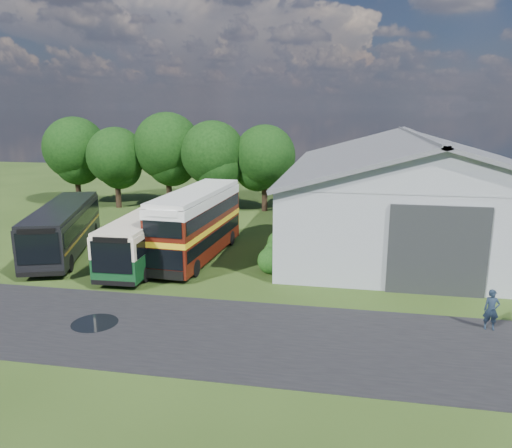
% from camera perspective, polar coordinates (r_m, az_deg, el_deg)
% --- Properties ---
extents(ground, '(120.00, 120.00, 0.00)m').
position_cam_1_polar(ground, '(27.32, -12.14, -8.72)').
color(ground, '#1F3310').
rests_on(ground, ground).
extents(asphalt_road, '(60.00, 8.00, 0.02)m').
position_cam_1_polar(asphalt_road, '(23.75, -8.14, -12.02)').
color(asphalt_road, black).
rests_on(asphalt_road, ground).
extents(puddle, '(2.20, 2.20, 0.01)m').
position_cam_1_polar(puddle, '(25.47, -17.94, -10.76)').
color(puddle, black).
rests_on(puddle, ground).
extents(storage_shed, '(18.80, 24.80, 8.15)m').
position_cam_1_polar(storage_shed, '(39.99, 17.55, 4.13)').
color(storage_shed, gray).
rests_on(storage_shed, ground).
extents(tree_left_a, '(6.46, 6.46, 9.12)m').
position_cam_1_polar(tree_left_a, '(55.62, -19.99, 8.13)').
color(tree_left_a, black).
rests_on(tree_left_a, ground).
extents(tree_left_b, '(5.78, 5.78, 8.16)m').
position_cam_1_polar(tree_left_b, '(52.42, -15.73, 7.48)').
color(tree_left_b, black).
rests_on(tree_left_b, ground).
extents(tree_mid, '(6.80, 6.80, 9.60)m').
position_cam_1_polar(tree_mid, '(51.54, -10.11, 8.72)').
color(tree_mid, black).
rests_on(tree_mid, ground).
extents(tree_right_a, '(6.26, 6.26, 8.83)m').
position_cam_1_polar(tree_right_a, '(49.07, -4.97, 8.07)').
color(tree_right_a, black).
rests_on(tree_right_a, ground).
extents(tree_right_b, '(5.98, 5.98, 8.45)m').
position_cam_1_polar(tree_right_b, '(48.78, 1.01, 7.79)').
color(tree_right_b, black).
rests_on(tree_right_b, ground).
extents(shrub_front, '(1.70, 1.70, 1.70)m').
position_cam_1_polar(shrub_front, '(31.29, 1.72, -5.55)').
color(shrub_front, '#194714').
rests_on(shrub_front, ground).
extents(shrub_mid, '(1.60, 1.60, 1.60)m').
position_cam_1_polar(shrub_mid, '(33.17, 2.27, -4.46)').
color(shrub_mid, '#194714').
rests_on(shrub_mid, ground).
extents(shrub_back, '(1.80, 1.80, 1.80)m').
position_cam_1_polar(shrub_back, '(35.06, 2.75, -3.48)').
color(shrub_back, '#194714').
rests_on(shrub_back, ground).
extents(bus_green_single, '(3.12, 11.90, 3.26)m').
position_cam_1_polar(bus_green_single, '(33.97, -12.06, -1.27)').
color(bus_green_single, black).
rests_on(bus_green_single, ground).
extents(bus_maroon_double, '(3.46, 11.05, 4.68)m').
position_cam_1_polar(bus_maroon_double, '(33.85, -6.76, -0.07)').
color(bus_maroon_double, black).
rests_on(bus_maroon_double, ground).
extents(bus_dark_single, '(6.55, 12.53, 3.38)m').
position_cam_1_polar(bus_dark_single, '(37.40, -21.15, -0.45)').
color(bus_dark_single, black).
rests_on(bus_dark_single, ground).
extents(visitor_a, '(0.72, 0.50, 1.92)m').
position_cam_1_polar(visitor_a, '(25.70, 25.31, -8.89)').
color(visitor_a, '#172333').
rests_on(visitor_a, ground).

